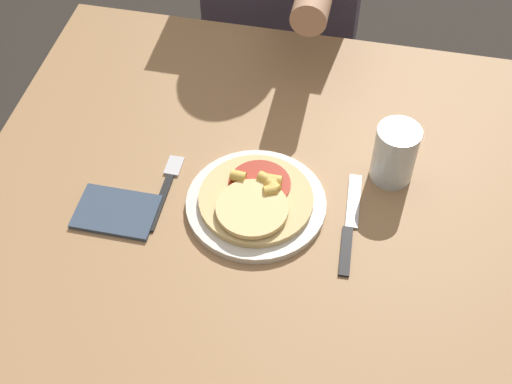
{
  "coord_description": "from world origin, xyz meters",
  "views": [
    {
      "loc": [
        0.18,
        -0.78,
        1.72
      ],
      "look_at": [
        0.02,
        -0.02,
        0.78
      ],
      "focal_mm": 50.0,
      "sensor_mm": 36.0,
      "label": 1
    }
  ],
  "objects_px": {
    "dining_table": "(246,233)",
    "pizza": "(256,199)",
    "knife": "(350,225)",
    "plate": "(256,204)",
    "drinking_glass": "(395,154)",
    "fork": "(166,187)"
  },
  "relations": [
    {
      "from": "dining_table",
      "to": "pizza",
      "type": "distance_m",
      "value": 0.14
    },
    {
      "from": "pizza",
      "to": "knife",
      "type": "height_order",
      "value": "pizza"
    },
    {
      "from": "plate",
      "to": "knife",
      "type": "bearing_deg",
      "value": -2.96
    },
    {
      "from": "dining_table",
      "to": "plate",
      "type": "height_order",
      "value": "plate"
    },
    {
      "from": "plate",
      "to": "pizza",
      "type": "bearing_deg",
      "value": -65.69
    },
    {
      "from": "pizza",
      "to": "drinking_glass",
      "type": "distance_m",
      "value": 0.26
    },
    {
      "from": "dining_table",
      "to": "drinking_glass",
      "type": "height_order",
      "value": "drinking_glass"
    },
    {
      "from": "plate",
      "to": "drinking_glass",
      "type": "xyz_separation_m",
      "value": [
        0.22,
        0.12,
        0.05
      ]
    },
    {
      "from": "plate",
      "to": "pizza",
      "type": "relative_size",
      "value": 1.23
    },
    {
      "from": "drinking_glass",
      "to": "pizza",
      "type": "bearing_deg",
      "value": -150.78
    },
    {
      "from": "dining_table",
      "to": "fork",
      "type": "bearing_deg",
      "value": -175.6
    },
    {
      "from": "plate",
      "to": "pizza",
      "type": "xyz_separation_m",
      "value": [
        0.0,
        -0.0,
        0.02
      ]
    },
    {
      "from": "dining_table",
      "to": "plate",
      "type": "relative_size",
      "value": 4.02
    },
    {
      "from": "pizza",
      "to": "drinking_glass",
      "type": "height_order",
      "value": "drinking_glass"
    },
    {
      "from": "knife",
      "to": "drinking_glass",
      "type": "height_order",
      "value": "drinking_glass"
    },
    {
      "from": "drinking_glass",
      "to": "dining_table",
      "type": "bearing_deg",
      "value": -157.68
    },
    {
      "from": "plate",
      "to": "dining_table",
      "type": "bearing_deg",
      "value": 140.49
    },
    {
      "from": "dining_table",
      "to": "fork",
      "type": "height_order",
      "value": "fork"
    },
    {
      "from": "fork",
      "to": "knife",
      "type": "xyz_separation_m",
      "value": [
        0.33,
        -0.02,
        0.0
      ]
    },
    {
      "from": "pizza",
      "to": "fork",
      "type": "xyz_separation_m",
      "value": [
        -0.17,
        0.01,
        -0.02
      ]
    },
    {
      "from": "plate",
      "to": "drinking_glass",
      "type": "bearing_deg",
      "value": 28.53
    },
    {
      "from": "plate",
      "to": "drinking_glass",
      "type": "relative_size",
      "value": 2.15
    }
  ]
}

